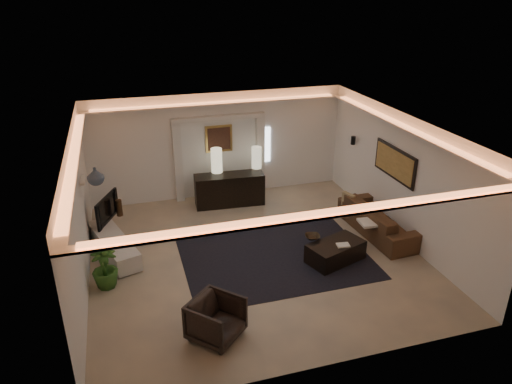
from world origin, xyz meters
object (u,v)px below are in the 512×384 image
object	(u,v)px
sofa	(380,219)
coffee_table	(335,252)
armchair	(216,319)
console	(229,191)

from	to	relation	value
sofa	coffee_table	bearing A→B (deg)	115.66
coffee_table	armchair	distance (m)	3.41
sofa	console	bearing A→B (deg)	46.37
console	coffee_table	distance (m)	3.77
console	coffee_table	size ratio (longest dim) A/B	1.51
armchair	sofa	bearing A→B (deg)	-14.53
coffee_table	sofa	bearing A→B (deg)	9.82
armchair	coffee_table	bearing A→B (deg)	-14.48
sofa	coffee_table	xyz separation A→B (m)	(-1.55, -0.86, -0.15)
coffee_table	armchair	bearing A→B (deg)	-170.03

